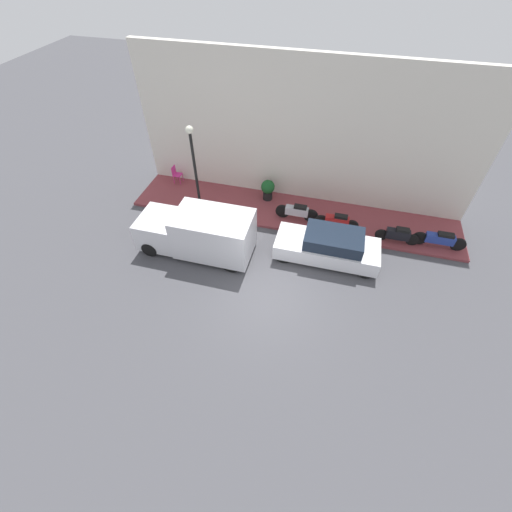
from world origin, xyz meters
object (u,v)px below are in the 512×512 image
(motorcycle_red, at_px, (337,221))
(streetlamp, at_px, (194,160))
(delivery_van, at_px, (198,232))
(motorcycle_blue, at_px, (440,239))
(motorcycle_black, at_px, (398,235))
(cafe_chair, at_px, (176,173))
(parked_car, at_px, (328,246))
(potted_plant, at_px, (268,189))
(scooter_silver, at_px, (297,212))

(motorcycle_red, relative_size, streetlamp, 0.46)
(delivery_van, xyz_separation_m, motorcycle_blue, (2.61, -9.71, -0.43))
(motorcycle_black, bearing_deg, motorcycle_red, 85.18)
(delivery_van, bearing_deg, motorcycle_black, -72.86)
(motorcycle_black, bearing_deg, cafe_chair, 80.47)
(parked_car, xyz_separation_m, delivery_van, (-0.92, 5.25, 0.35))
(motorcycle_black, bearing_deg, potted_plant, 75.13)
(motorcycle_black, bearing_deg, scooter_silver, 84.42)
(streetlamp, bearing_deg, parked_car, -102.94)
(scooter_silver, relative_size, streetlamp, 0.47)
(motorcycle_black, relative_size, potted_plant, 1.74)
(scooter_silver, relative_size, motorcycle_blue, 0.91)
(scooter_silver, xyz_separation_m, motorcycle_blue, (-0.29, -6.09, -0.01))
(motorcycle_red, xyz_separation_m, scooter_silver, (0.21, 1.82, 0.01))
(scooter_silver, bearing_deg, motorcycle_blue, -92.75)
(motorcycle_blue, xyz_separation_m, streetlamp, (-0.29, 10.55, 2.29))
(parked_car, bearing_deg, delivery_van, 99.92)
(scooter_silver, xyz_separation_m, potted_plant, (1.18, 1.65, 0.16))
(scooter_silver, distance_m, streetlamp, 5.05)
(cafe_chair, bearing_deg, motorcycle_red, -100.96)
(delivery_van, relative_size, scooter_silver, 2.42)
(streetlamp, relative_size, cafe_chair, 4.68)
(delivery_van, distance_m, motorcycle_blue, 10.07)
(motorcycle_blue, height_order, potted_plant, potted_plant)
(scooter_silver, bearing_deg, streetlamp, 97.48)
(motorcycle_black, relative_size, scooter_silver, 0.92)
(scooter_silver, distance_m, cafe_chair, 6.70)
(motorcycle_red, distance_m, potted_plant, 3.74)
(motorcycle_blue, xyz_separation_m, potted_plant, (1.47, 7.74, 0.16))
(delivery_van, relative_size, motorcycle_red, 2.44)
(motorcycle_black, bearing_deg, parked_car, 119.32)
(parked_car, bearing_deg, motorcycle_black, -60.68)
(streetlamp, bearing_deg, potted_plant, -57.97)
(motorcycle_black, relative_size, streetlamp, 0.43)
(parked_car, bearing_deg, motorcycle_red, -6.22)
(parked_car, xyz_separation_m, motorcycle_red, (1.77, -0.19, -0.09))
(motorcycle_black, height_order, motorcycle_blue, motorcycle_black)
(parked_car, relative_size, delivery_van, 0.88)
(delivery_van, xyz_separation_m, potted_plant, (4.08, -1.98, -0.27))
(motorcycle_red, distance_m, motorcycle_blue, 4.27)
(streetlamp, distance_m, cafe_chair, 3.63)
(delivery_van, distance_m, cafe_chair, 5.23)
(delivery_van, distance_m, motorcycle_red, 6.09)
(scooter_silver, bearing_deg, motorcycle_red, -96.64)
(motorcycle_red, bearing_deg, potted_plant, 68.19)
(delivery_van, relative_size, streetlamp, 1.13)
(parked_car, height_order, streetlamp, streetlamp)
(scooter_silver, bearing_deg, delivery_van, 128.72)
(streetlamp, bearing_deg, cafe_chair, 46.32)
(scooter_silver, height_order, streetlamp, streetlamp)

